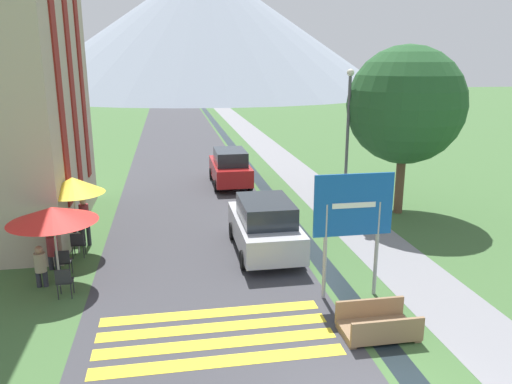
{
  "coord_description": "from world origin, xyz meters",
  "views": [
    {
      "loc": [
        -3.35,
        -7.11,
        6.17
      ],
      "look_at": [
        -0.35,
        10.0,
        1.55
      ],
      "focal_mm": 35.0,
      "sensor_mm": 36.0,
      "label": 1
    }
  ],
  "objects_px": {
    "cafe_chair_nearest": "(64,280)",
    "tree_by_path": "(406,105)",
    "road_sign": "(353,216)",
    "cafe_chair_far_left": "(77,229)",
    "cafe_chair_far_right": "(65,231)",
    "cafe_chair_near_left": "(63,260)",
    "parked_car_near": "(265,226)",
    "person_standing_terrace": "(84,218)",
    "person_seated_far": "(40,264)",
    "footbridge": "(378,326)",
    "parked_car_far": "(230,167)",
    "person_seated_near": "(52,248)",
    "cafe_chair_middle": "(78,243)",
    "cafe_umbrella_front_red": "(52,214)",
    "streetlamp": "(348,132)",
    "cafe_umbrella_middle_yellow": "(73,185)"
  },
  "relations": [
    {
      "from": "road_sign",
      "to": "cafe_chair_near_left",
      "type": "height_order",
      "value": "road_sign"
    },
    {
      "from": "cafe_umbrella_front_red",
      "to": "person_seated_far",
      "type": "distance_m",
      "value": 1.5
    },
    {
      "from": "person_seated_far",
      "to": "person_standing_terrace",
      "type": "distance_m",
      "value": 3.25
    },
    {
      "from": "cafe_chair_nearest",
      "to": "cafe_umbrella_middle_yellow",
      "type": "bearing_deg",
      "value": 79.23
    },
    {
      "from": "cafe_chair_far_left",
      "to": "person_seated_near",
      "type": "height_order",
      "value": "person_seated_near"
    },
    {
      "from": "person_seated_near",
      "to": "parked_car_near",
      "type": "bearing_deg",
      "value": 2.68
    },
    {
      "from": "person_seated_far",
      "to": "cafe_chair_middle",
      "type": "bearing_deg",
      "value": 72.22
    },
    {
      "from": "cafe_chair_middle",
      "to": "cafe_umbrella_middle_yellow",
      "type": "height_order",
      "value": "cafe_umbrella_middle_yellow"
    },
    {
      "from": "cafe_chair_nearest",
      "to": "tree_by_path",
      "type": "bearing_deg",
      "value": 11.15
    },
    {
      "from": "cafe_chair_far_right",
      "to": "person_seated_near",
      "type": "distance_m",
      "value": 2.09
    },
    {
      "from": "person_seated_far",
      "to": "cafe_chair_far_right",
      "type": "bearing_deg",
      "value": 89.24
    },
    {
      "from": "person_standing_terrace",
      "to": "streetlamp",
      "type": "height_order",
      "value": "streetlamp"
    },
    {
      "from": "streetlamp",
      "to": "parked_car_near",
      "type": "bearing_deg",
      "value": -139.19
    },
    {
      "from": "road_sign",
      "to": "cafe_chair_middle",
      "type": "relative_size",
      "value": 3.98
    },
    {
      "from": "parked_car_near",
      "to": "cafe_chair_middle",
      "type": "bearing_deg",
      "value": 174.91
    },
    {
      "from": "cafe_chair_far_right",
      "to": "person_standing_terrace",
      "type": "distance_m",
      "value": 0.83
    },
    {
      "from": "cafe_chair_far_right",
      "to": "cafe_chair_near_left",
      "type": "xyz_separation_m",
      "value": [
        0.44,
        -2.7,
        0.0
      ]
    },
    {
      "from": "road_sign",
      "to": "cafe_chair_far_left",
      "type": "height_order",
      "value": "road_sign"
    },
    {
      "from": "parked_car_near",
      "to": "parked_car_far",
      "type": "xyz_separation_m",
      "value": [
        0.0,
        9.28,
        -0.0
      ]
    },
    {
      "from": "tree_by_path",
      "to": "cafe_chair_far_right",
      "type": "bearing_deg",
      "value": -173.01
    },
    {
      "from": "cafe_chair_far_left",
      "to": "parked_car_far",
      "type": "bearing_deg",
      "value": 55.77
    },
    {
      "from": "parked_car_far",
      "to": "cafe_chair_near_left",
      "type": "xyz_separation_m",
      "value": [
        -6.15,
        -10.21,
        -0.4
      ]
    },
    {
      "from": "cafe_chair_nearest",
      "to": "parked_car_far",
      "type": "bearing_deg",
      "value": 49.27
    },
    {
      "from": "parked_car_near",
      "to": "cafe_chair_far_right",
      "type": "distance_m",
      "value": 6.84
    },
    {
      "from": "road_sign",
      "to": "person_seated_near",
      "type": "relative_size",
      "value": 2.7
    },
    {
      "from": "footbridge",
      "to": "cafe_umbrella_front_red",
      "type": "relative_size",
      "value": 0.71
    },
    {
      "from": "cafe_chair_nearest",
      "to": "cafe_chair_far_right",
      "type": "height_order",
      "value": "same"
    },
    {
      "from": "footbridge",
      "to": "parked_car_near",
      "type": "relative_size",
      "value": 0.39
    },
    {
      "from": "cafe_chair_middle",
      "to": "tree_by_path",
      "type": "bearing_deg",
      "value": -1.32
    },
    {
      "from": "cafe_chair_far_right",
      "to": "tree_by_path",
      "type": "relative_size",
      "value": 0.13
    },
    {
      "from": "parked_car_far",
      "to": "cafe_chair_near_left",
      "type": "bearing_deg",
      "value": -121.09
    },
    {
      "from": "road_sign",
      "to": "parked_car_near",
      "type": "relative_size",
      "value": 0.78
    },
    {
      "from": "person_seated_far",
      "to": "person_standing_terrace",
      "type": "xyz_separation_m",
      "value": [
        0.73,
        3.15,
        0.3
      ]
    },
    {
      "from": "footbridge",
      "to": "tree_by_path",
      "type": "distance_m",
      "value": 10.89
    },
    {
      "from": "cafe_chair_middle",
      "to": "person_seated_far",
      "type": "relative_size",
      "value": 0.7
    },
    {
      "from": "parked_car_near",
      "to": "person_seated_near",
      "type": "height_order",
      "value": "parked_car_near"
    },
    {
      "from": "person_standing_terrace",
      "to": "person_seated_far",
      "type": "bearing_deg",
      "value": -103.06
    },
    {
      "from": "footbridge",
      "to": "parked_car_far",
      "type": "bearing_deg",
      "value": 96.16
    },
    {
      "from": "footbridge",
      "to": "tree_by_path",
      "type": "xyz_separation_m",
      "value": [
        4.7,
        8.88,
        4.2
      ]
    },
    {
      "from": "cafe_chair_far_left",
      "to": "road_sign",
      "type": "bearing_deg",
      "value": -28.76
    },
    {
      "from": "cafe_chair_nearest",
      "to": "person_seated_far",
      "type": "xyz_separation_m",
      "value": [
        -0.77,
        0.83,
        0.16
      ]
    },
    {
      "from": "parked_car_far",
      "to": "person_seated_far",
      "type": "distance_m",
      "value": 12.67
    },
    {
      "from": "cafe_chair_far_left",
      "to": "cafe_chair_middle",
      "type": "height_order",
      "value": "same"
    },
    {
      "from": "cafe_chair_near_left",
      "to": "person_seated_near",
      "type": "relative_size",
      "value": 0.68
    },
    {
      "from": "parked_car_near",
      "to": "cafe_chair_near_left",
      "type": "xyz_separation_m",
      "value": [
        -6.15,
        -0.93,
        -0.4
      ]
    },
    {
      "from": "streetlamp",
      "to": "tree_by_path",
      "type": "distance_m",
      "value": 2.54
    },
    {
      "from": "parked_car_far",
      "to": "cafe_chair_far_right",
      "type": "xyz_separation_m",
      "value": [
        -6.6,
        -7.5,
        -0.4
      ]
    },
    {
      "from": "road_sign",
      "to": "streetlamp",
      "type": "relative_size",
      "value": 0.58
    },
    {
      "from": "road_sign",
      "to": "parked_car_near",
      "type": "bearing_deg",
      "value": 114.77
    },
    {
      "from": "road_sign",
      "to": "footbridge",
      "type": "xyz_separation_m",
      "value": [
        -0.03,
        -1.98,
        -2.05
      ]
    }
  ]
}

